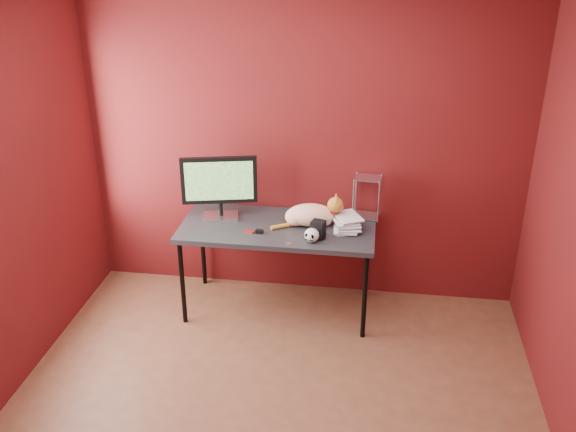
# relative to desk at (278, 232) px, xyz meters

# --- Properties ---
(room) EXTENTS (3.52, 3.52, 2.61)m
(room) POSITION_rel_desk_xyz_m (0.15, -1.37, 0.75)
(room) COLOR #5A311E
(room) RESTS_ON ground
(desk) EXTENTS (1.50, 0.70, 0.75)m
(desk) POSITION_rel_desk_xyz_m (0.00, 0.00, 0.00)
(desk) COLOR black
(desk) RESTS_ON ground
(monitor) EXTENTS (0.58, 0.25, 0.51)m
(monitor) POSITION_rel_desk_xyz_m (-0.47, 0.08, 0.33)
(monitor) COLOR #B0B0B5
(monitor) RESTS_ON desk
(cat) EXTENTS (0.54, 0.26, 0.26)m
(cat) POSITION_rel_desk_xyz_m (0.25, 0.05, 0.14)
(cat) COLOR orange
(cat) RESTS_ON desk
(skull_mug) EXTENTS (0.11, 0.12, 0.11)m
(skull_mug) POSITION_rel_desk_xyz_m (0.29, -0.23, 0.11)
(skull_mug) COLOR silver
(skull_mug) RESTS_ON desk
(speaker) EXTENTS (0.12, 0.12, 0.14)m
(speaker) POSITION_rel_desk_xyz_m (0.33, -0.16, 0.11)
(speaker) COLOR black
(speaker) RESTS_ON desk
(book_stack) EXTENTS (0.27, 0.29, 1.18)m
(book_stack) POSITION_rel_desk_xyz_m (0.45, 0.01, 0.64)
(book_stack) COLOR beige
(book_stack) RESTS_ON desk
(wire_rack) EXTENTS (0.21, 0.18, 0.34)m
(wire_rack) POSITION_rel_desk_xyz_m (0.67, 0.26, 0.22)
(wire_rack) COLOR #B0B0B5
(wire_rack) RESTS_ON desk
(pocket_knife) EXTENTS (0.08, 0.05, 0.02)m
(pocket_knife) POSITION_rel_desk_xyz_m (-0.20, -0.14, 0.06)
(pocket_knife) COLOR #990B0D
(pocket_knife) RESTS_ON desk
(black_gadget) EXTENTS (0.06, 0.04, 0.03)m
(black_gadget) POSITION_rel_desk_xyz_m (-0.12, -0.15, 0.06)
(black_gadget) COLOR black
(black_gadget) RESTS_ON desk
(washer) EXTENTS (0.04, 0.04, 0.00)m
(washer) POSITION_rel_desk_xyz_m (0.13, -0.29, 0.05)
(washer) COLOR #B0B0B5
(washer) RESTS_ON desk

